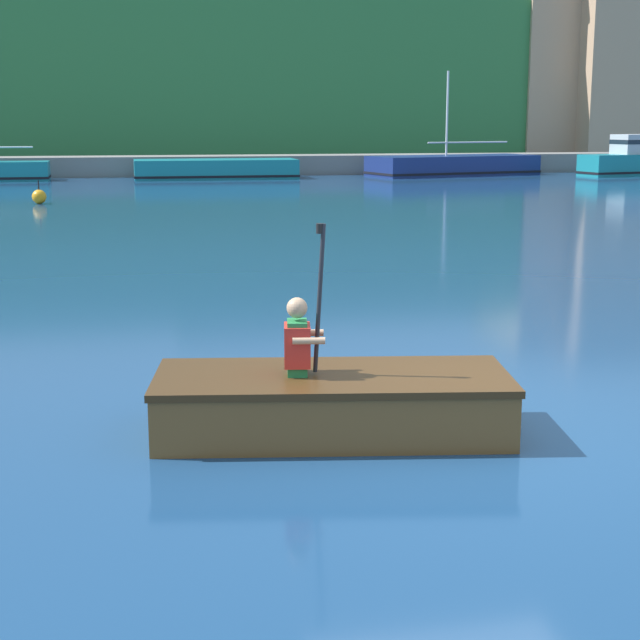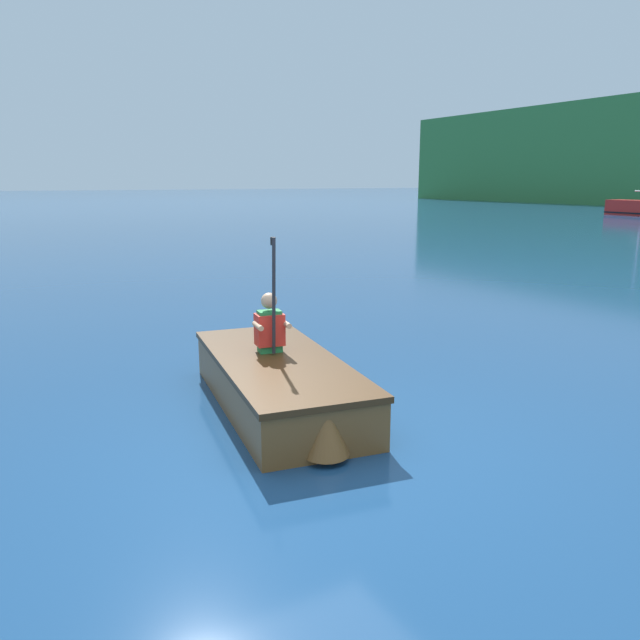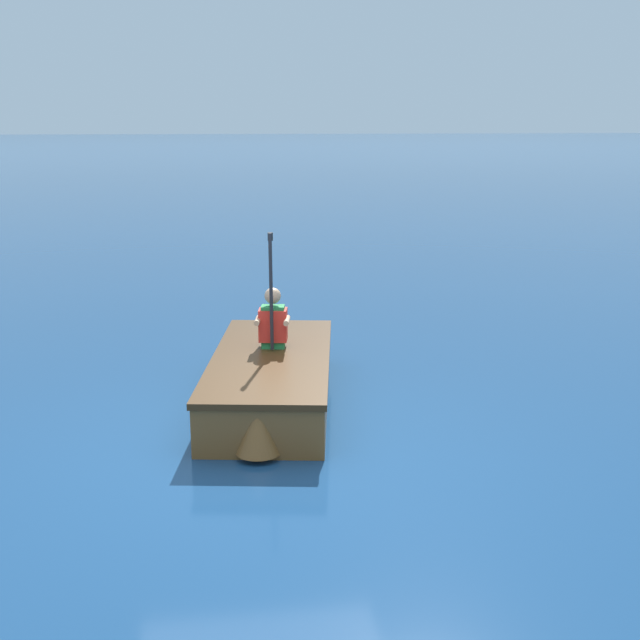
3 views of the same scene
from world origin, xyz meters
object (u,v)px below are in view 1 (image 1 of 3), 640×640
moored_boat_dock_center_near (216,170)px  rowboat_foreground (338,400)px  person_paddler (298,340)px  moored_boat_dock_center_far (629,161)px  moored_boat_dock_west_inner (453,166)px  channel_buoy (39,197)px

moored_boat_dock_center_near → rowboat_foreground: 36.09m
rowboat_foreground → person_paddler: bearing=170.7°
moored_boat_dock_center_near → moored_boat_dock_center_far: bearing=-4.1°
moored_boat_dock_center_near → person_paddler: 36.07m
moored_boat_dock_center_far → rowboat_foreground: (-21.62, -34.63, -0.40)m
moored_boat_dock_center_far → person_paddler: size_ratio=3.99×
moored_boat_dock_center_near → person_paddler: bearing=-94.6°
moored_boat_dock_center_far → rowboat_foreground: bearing=-122.0°
moored_boat_dock_west_inner → rowboat_foreground: moored_boat_dock_west_inner is taller
moored_boat_dock_center_far → person_paddler: (-21.94, -34.57, 0.11)m
moored_boat_dock_west_inner → channel_buoy: (-17.79, -12.58, -0.21)m
moored_boat_dock_west_inner → person_paddler: 39.03m
channel_buoy → moored_boat_dock_center_far: bearing=22.7°
person_paddler → channel_buoy: size_ratio=1.71×
moored_boat_dock_west_inner → channel_buoy: size_ratio=11.74×
person_paddler → channel_buoy: (-3.77, 23.84, -0.58)m
moored_boat_dock_west_inner → channel_buoy: 21.79m
moored_boat_dock_center_near → channel_buoy: (-6.65, -12.11, -0.17)m
moored_boat_dock_center_far → channel_buoy: bearing=-157.3°
moored_boat_dock_west_inner → rowboat_foreground: (-13.70, -36.48, -0.15)m
rowboat_foreground → moored_boat_dock_west_inner: bearing=69.4°
moored_boat_dock_west_inner → person_paddler: size_ratio=6.86×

